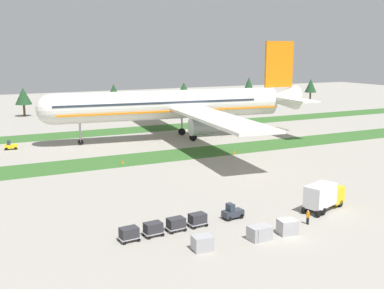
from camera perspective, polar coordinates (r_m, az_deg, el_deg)
ground_plane at (r=54.68m, az=11.37°, el=-10.77°), size 400.00×400.00×0.00m
grass_strip_near at (r=91.45m, az=-5.56°, el=-1.62°), size 320.00×10.15×0.01m
grass_strip_far at (r=121.63m, az=-11.03°, el=1.44°), size 320.00×10.15×0.01m
airliner at (r=110.02m, az=-1.73°, el=4.90°), size 63.32×78.16×22.71m
baggage_tug at (r=58.68m, az=4.91°, el=-8.18°), size 2.69×1.49×1.97m
cargo_dolly_lead at (r=56.03m, az=0.67°, el=-8.98°), size 2.30×1.66×1.55m
cargo_dolly_second at (r=54.67m, az=-1.96°, el=-9.51°), size 2.30×1.66×1.55m
cargo_dolly_third at (r=53.43m, az=-4.73°, el=-10.05°), size 2.30×1.66×1.55m
cargo_dolly_fourth at (r=52.33m, az=-7.63°, el=-10.58°), size 2.30×1.66×1.55m
catering_truck at (r=63.54m, az=15.67°, el=-5.96°), size 7.33×4.41×3.58m
pushback_tractor at (r=105.68m, az=-21.11°, el=-0.14°), size 2.73×1.58×1.97m
ground_crew_marshaller at (r=67.00m, az=16.21°, el=-6.00°), size 0.36×0.55×1.74m
ground_crew_loader at (r=58.28m, az=13.85°, el=-8.48°), size 0.36×0.56×1.74m
uld_container_0 at (r=49.80m, az=1.25°, el=-11.84°), size 2.10×1.73×1.53m
uld_container_1 at (r=52.78m, az=7.98°, el=-10.57°), size 2.11×1.74×1.54m
uld_container_2 at (r=54.91m, az=11.47°, el=-9.73°), size 2.19×1.84×1.69m
uld_container_3 at (r=52.94m, az=8.40°, el=-10.52°), size 2.08×1.70×1.53m
taxiway_marker_0 at (r=87.50m, az=-8.40°, el=-2.09°), size 0.44×0.44×0.57m
taxiway_marker_1 at (r=94.92m, az=5.18°, el=-0.93°), size 0.44×0.44×0.69m
distant_tree_line at (r=159.43m, az=-11.39°, el=5.99°), size 200.15×11.26×10.57m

